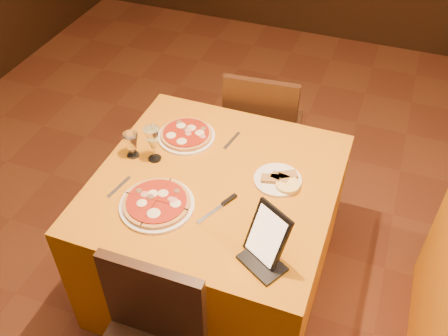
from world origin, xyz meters
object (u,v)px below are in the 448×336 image
(pizza_near, at_px, (157,204))
(tablet, at_px, (267,235))
(wine_glass, at_px, (153,144))
(main_table, at_px, (216,233))
(chair_main_far, at_px, (264,127))
(water_glass, at_px, (132,145))
(pizza_far, at_px, (186,135))

(pizza_near, bearing_deg, tablet, -9.38)
(wine_glass, bearing_deg, main_table, -6.22)
(chair_main_far, xyz_separation_m, wine_glass, (-0.33, -0.79, 0.39))
(water_glass, bearing_deg, wine_glass, 6.72)
(water_glass, height_order, tablet, tablet)
(main_table, bearing_deg, water_glass, 177.05)
(main_table, relative_size, pizza_near, 3.32)
(chair_main_far, bearing_deg, tablet, 101.38)
(pizza_near, distance_m, tablet, 0.54)
(main_table, xyz_separation_m, wine_glass, (-0.33, 0.04, 0.47))
(pizza_near, height_order, pizza_far, same)
(pizza_near, distance_m, water_glass, 0.37)
(water_glass, relative_size, tablet, 0.53)
(main_table, height_order, wine_glass, wine_glass)
(main_table, bearing_deg, chair_main_far, 90.00)
(pizza_far, xyz_separation_m, wine_glass, (-0.08, -0.21, 0.08))
(pizza_far, relative_size, tablet, 1.19)
(pizza_near, relative_size, water_glass, 2.55)
(chair_main_far, bearing_deg, pizza_far, 61.72)
(main_table, height_order, tablet, tablet)
(chair_main_far, relative_size, water_glass, 7.00)
(pizza_far, xyz_separation_m, water_glass, (-0.19, -0.22, 0.05))
(chair_main_far, relative_size, tablet, 3.73)
(chair_main_far, height_order, tablet, tablet)
(chair_main_far, bearing_deg, pizza_near, 75.28)
(chair_main_far, height_order, pizza_far, chair_main_far)
(pizza_far, height_order, wine_glass, wine_glass)
(wine_glass, xyz_separation_m, water_glass, (-0.11, -0.01, -0.03))
(chair_main_far, relative_size, pizza_near, 2.75)
(chair_main_far, height_order, water_glass, chair_main_far)
(main_table, xyz_separation_m, tablet, (0.34, -0.33, 0.49))
(main_table, distance_m, chair_main_far, 0.83)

